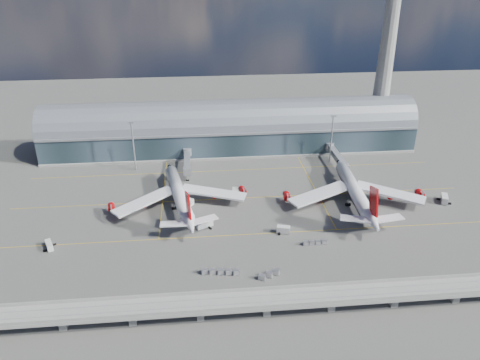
{
  "coord_description": "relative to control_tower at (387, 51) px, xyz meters",
  "views": [
    {
      "loc": [
        -18.89,
        -163.55,
        99.44
      ],
      "look_at": [
        -1.62,
        10.0,
        14.0
      ],
      "focal_mm": 35.0,
      "sensor_mm": 36.0,
      "label": 1
    }
  ],
  "objects": [
    {
      "name": "service_truck_5",
      "position": [
        -109.44,
        -66.42,
        -50.04
      ],
      "size": [
        6.67,
        5.85,
        3.13
      ],
      "rotation": [
        0.0,
        0.0,
        0.93
      ],
      "color": "beige",
      "rests_on": "ground"
    },
    {
      "name": "floodlight_mast_left",
      "position": [
        -135.0,
        -28.0,
        -38.0
      ],
      "size": [
        3.0,
        0.7,
        25.7
      ],
      "color": "gray",
      "rests_on": "ground"
    },
    {
      "name": "guideway",
      "position": [
        -85.0,
        -138.0,
        -46.34
      ],
      "size": [
        220.0,
        8.5,
        7.2
      ],
      "color": "gray",
      "rests_on": "ground"
    },
    {
      "name": "service_truck_4",
      "position": [
        -87.58,
        -60.63,
        -49.98
      ],
      "size": [
        3.33,
        5.91,
        3.28
      ],
      "rotation": [
        0.0,
        0.0,
        -0.11
      ],
      "color": "beige",
      "rests_on": "ground"
    },
    {
      "name": "terminal",
      "position": [
        -85.0,
        -5.01,
        -40.3
      ],
      "size": [
        200.0,
        30.0,
        28.0
      ],
      "color": "#1D2A30",
      "rests_on": "ground"
    },
    {
      "name": "airliner_left",
      "position": [
        -112.17,
        -68.32,
        -46.13
      ],
      "size": [
        59.87,
        63.02,
        19.26
      ],
      "rotation": [
        0.0,
        0.0,
        0.17
      ],
      "color": "white",
      "rests_on": "ground"
    },
    {
      "name": "cargo_train_1",
      "position": [
        -97.73,
        -116.84,
        -50.71
      ],
      "size": [
        13.48,
        3.61,
        1.78
      ],
      "rotation": [
        0.0,
        0.0,
        1.72
      ],
      "color": "gray",
      "rests_on": "ground"
    },
    {
      "name": "cargo_train_0",
      "position": [
        -81.39,
        -120.05,
        -50.67
      ],
      "size": [
        8.24,
        4.98,
        1.85
      ],
      "rotation": [
        0.0,
        0.0,
        1.15
      ],
      "color": "gray",
      "rests_on": "ground"
    },
    {
      "name": "control_tower",
      "position": [
        0.0,
        0.0,
        0.0
      ],
      "size": [
        19.0,
        19.0,
        103.0
      ],
      "color": "gray",
      "rests_on": "ground"
    },
    {
      "name": "jet_bridge_left",
      "position": [
        -109.03,
        -29.88,
        -46.46
      ],
      "size": [
        4.4,
        28.0,
        7.25
      ],
      "color": "gray",
      "rests_on": "ground"
    },
    {
      "name": "service_truck_0",
      "position": [
        -160.06,
        -95.24,
        -50.32
      ],
      "size": [
        4.39,
        6.44,
        2.55
      ],
      "rotation": [
        0.0,
        0.0,
        0.43
      ],
      "color": "beige",
      "rests_on": "ground"
    },
    {
      "name": "service_truck_1",
      "position": [
        -71.53,
        -93.33,
        -50.14
      ],
      "size": [
        5.55,
        3.68,
        2.96
      ],
      "rotation": [
        0.0,
        0.0,
        1.29
      ],
      "color": "beige",
      "rests_on": "ground"
    },
    {
      "name": "service_truck_2",
      "position": [
        -102.14,
        -86.25,
        -50.34
      ],
      "size": [
        7.06,
        4.8,
        2.5
      ],
      "rotation": [
        0.0,
        0.0,
        2.02
      ],
      "color": "beige",
      "rests_on": "ground"
    },
    {
      "name": "floodlight_mast_right",
      "position": [
        -35.0,
        -28.0,
        -38.0
      ],
      "size": [
        3.0,
        0.7,
        25.7
      ],
      "color": "gray",
      "rests_on": "ground"
    },
    {
      "name": "jet_bridge_right",
      "position": [
        -32.7,
        -31.82,
        -46.46
      ],
      "size": [
        4.4,
        32.0,
        7.25
      ],
      "color": "gray",
      "rests_on": "ground"
    },
    {
      "name": "service_truck_3",
      "position": [
        3.51,
        -75.52,
        -50.0
      ],
      "size": [
        4.87,
        7.07,
        3.19
      ],
      "rotation": [
        0.0,
        0.0,
        -0.39
      ],
      "color": "beige",
      "rests_on": "ground"
    },
    {
      "name": "taxi_lines",
      "position": [
        -85.0,
        -60.89,
        -51.63
      ],
      "size": [
        200.0,
        80.12,
        0.01
      ],
      "color": "gold",
      "rests_on": "ground"
    },
    {
      "name": "cargo_train_2",
      "position": [
        -61.19,
        -102.48,
        -50.82
      ],
      "size": [
        9.37,
        1.7,
        1.56
      ],
      "rotation": [
        0.0,
        0.0,
        1.55
      ],
      "color": "gray",
      "rests_on": "ground"
    },
    {
      "name": "ground",
      "position": [
        -85.0,
        -83.0,
        -51.64
      ],
      "size": [
        500.0,
        500.0,
        0.0
      ],
      "primitive_type": "plane",
      "color": "#474744",
      "rests_on": "ground"
    },
    {
      "name": "airliner_right",
      "position": [
        -36.31,
        -72.49,
        -46.28
      ],
      "size": [
        62.29,
        65.11,
        20.65
      ],
      "rotation": [
        0.0,
        0.0,
        -0.06
      ],
      "color": "white",
      "rests_on": "ground"
    }
  ]
}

